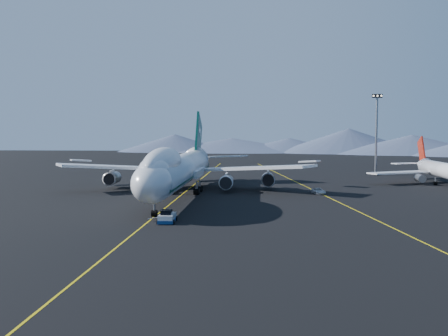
# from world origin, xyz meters

# --- Properties ---
(ground) EXTENTS (500.00, 500.00, 0.00)m
(ground) POSITION_xyz_m (0.00, 0.00, 0.00)
(ground) COLOR black
(ground) RESTS_ON ground
(taxiway_line_main) EXTENTS (0.25, 220.00, 0.01)m
(taxiway_line_main) POSITION_xyz_m (0.00, 0.00, 0.01)
(taxiway_line_main) COLOR gold
(taxiway_line_main) RESTS_ON ground
(taxiway_line_side) EXTENTS (28.08, 198.09, 0.01)m
(taxiway_line_side) POSITION_xyz_m (30.00, 10.00, 0.01)
(taxiway_line_side) COLOR gold
(taxiway_line_side) RESTS_ON ground
(boeing_747) EXTENTS (59.62, 72.43, 19.37)m
(boeing_747) POSITION_xyz_m (0.00, 0.03, 5.81)
(boeing_747) COLOR silver
(boeing_747) RESTS_ON ground
(pushback_tug) EXTENTS (2.77, 4.68, 2.01)m
(pushback_tug) POSITION_xyz_m (3.00, -31.26, 0.63)
(pushback_tug) COLOR silver
(pushback_tug) RESTS_ON ground
(second_jet) EXTENTS (38.98, 44.04, 12.53)m
(second_jet) POSITION_xyz_m (64.32, 25.39, 3.79)
(second_jet) COLOR silver
(second_jet) RESTS_ON ground
(service_van) EXTENTS (3.16, 5.07, 1.31)m
(service_van) POSITION_xyz_m (30.00, 5.25, 0.65)
(service_van) COLOR silver
(service_van) RESTS_ON ground
(floodlight_mast) EXTENTS (3.15, 2.36, 25.49)m
(floodlight_mast) POSITION_xyz_m (53.54, 54.41, 12.91)
(floodlight_mast) COLOR black
(floodlight_mast) RESTS_ON ground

